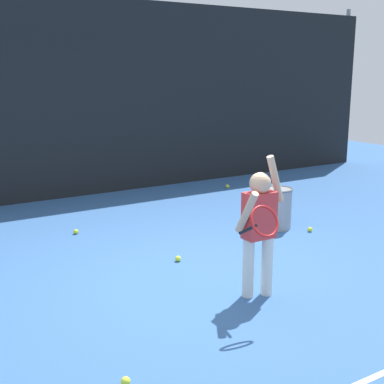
{
  "coord_description": "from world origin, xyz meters",
  "views": [
    {
      "loc": [
        -2.67,
        -4.34,
        2.1
      ],
      "look_at": [
        0.15,
        0.24,
        0.85
      ],
      "focal_mm": 48.56,
      "sensor_mm": 36.0,
      "label": 1
    }
  ],
  "objects_px": {
    "tennis_player": "(259,223)",
    "ball_hopper": "(278,208)",
    "tennis_ball_1": "(76,232)",
    "tennis_ball_4": "(126,381)",
    "tennis_ball_0": "(310,229)",
    "tennis_ball_7": "(227,186)",
    "tennis_ball_6": "(178,259)"
  },
  "relations": [
    {
      "from": "tennis_player",
      "to": "ball_hopper",
      "type": "xyz_separation_m",
      "value": [
        1.64,
        1.61,
        -0.44
      ]
    },
    {
      "from": "tennis_ball_1",
      "to": "tennis_ball_4",
      "type": "bearing_deg",
      "value": -103.93
    },
    {
      "from": "ball_hopper",
      "to": "tennis_ball_1",
      "type": "distance_m",
      "value": 2.74
    },
    {
      "from": "tennis_ball_0",
      "to": "tennis_ball_4",
      "type": "relative_size",
      "value": 1.0
    },
    {
      "from": "tennis_player",
      "to": "tennis_ball_0",
      "type": "relative_size",
      "value": 20.46
    },
    {
      "from": "ball_hopper",
      "to": "tennis_ball_7",
      "type": "bearing_deg",
      "value": 70.13
    },
    {
      "from": "tennis_player",
      "to": "tennis_ball_7",
      "type": "height_order",
      "value": "tennis_player"
    },
    {
      "from": "ball_hopper",
      "to": "tennis_ball_4",
      "type": "relative_size",
      "value": 8.52
    },
    {
      "from": "tennis_player",
      "to": "tennis_ball_7",
      "type": "distance_m",
      "value": 4.79
    },
    {
      "from": "tennis_ball_1",
      "to": "tennis_ball_4",
      "type": "distance_m",
      "value": 3.58
    },
    {
      "from": "tennis_ball_0",
      "to": "tennis_ball_4",
      "type": "xyz_separation_m",
      "value": [
        -3.58,
        -1.92,
        0.0
      ]
    },
    {
      "from": "tennis_ball_7",
      "to": "tennis_ball_0",
      "type": "bearing_deg",
      "value": -102.49
    },
    {
      "from": "tennis_player",
      "to": "ball_hopper",
      "type": "relative_size",
      "value": 2.4
    },
    {
      "from": "tennis_player",
      "to": "tennis_ball_1",
      "type": "xyz_separation_m",
      "value": [
        -0.82,
        2.8,
        -0.69
      ]
    },
    {
      "from": "tennis_ball_0",
      "to": "tennis_ball_1",
      "type": "bearing_deg",
      "value": 150.2
    },
    {
      "from": "tennis_player",
      "to": "tennis_ball_1",
      "type": "height_order",
      "value": "tennis_player"
    },
    {
      "from": "tennis_ball_0",
      "to": "tennis_ball_7",
      "type": "distance_m",
      "value": 2.84
    },
    {
      "from": "tennis_ball_1",
      "to": "tennis_ball_6",
      "type": "bearing_deg",
      "value": -68.04
    },
    {
      "from": "tennis_ball_1",
      "to": "tennis_ball_4",
      "type": "xyz_separation_m",
      "value": [
        -0.86,
        -3.47,
        0.0
      ]
    },
    {
      "from": "tennis_ball_0",
      "to": "tennis_ball_6",
      "type": "distance_m",
      "value": 2.07
    },
    {
      "from": "tennis_ball_1",
      "to": "tennis_player",
      "type": "bearing_deg",
      "value": -73.68
    },
    {
      "from": "tennis_ball_6",
      "to": "tennis_player",
      "type": "bearing_deg",
      "value": -81.63
    },
    {
      "from": "tennis_ball_6",
      "to": "tennis_ball_4",
      "type": "bearing_deg",
      "value": -128.64
    },
    {
      "from": "ball_hopper",
      "to": "tennis_ball_0",
      "type": "xyz_separation_m",
      "value": [
        0.26,
        -0.36,
        -0.26
      ]
    },
    {
      "from": "ball_hopper",
      "to": "tennis_ball_0",
      "type": "height_order",
      "value": "ball_hopper"
    },
    {
      "from": "tennis_ball_4",
      "to": "tennis_ball_6",
      "type": "height_order",
      "value": "same"
    },
    {
      "from": "tennis_player",
      "to": "tennis_ball_0",
      "type": "xyz_separation_m",
      "value": [
        1.89,
        1.24,
        -0.69
      ]
    },
    {
      "from": "ball_hopper",
      "to": "tennis_ball_4",
      "type": "height_order",
      "value": "ball_hopper"
    },
    {
      "from": "tennis_player",
      "to": "tennis_ball_1",
      "type": "relative_size",
      "value": 20.46
    },
    {
      "from": "tennis_ball_1",
      "to": "tennis_ball_7",
      "type": "xyz_separation_m",
      "value": [
        3.33,
        1.22,
        0.0
      ]
    },
    {
      "from": "tennis_ball_4",
      "to": "tennis_ball_7",
      "type": "relative_size",
      "value": 1.0
    },
    {
      "from": "tennis_ball_4",
      "to": "tennis_ball_7",
      "type": "distance_m",
      "value": 6.29
    }
  ]
}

